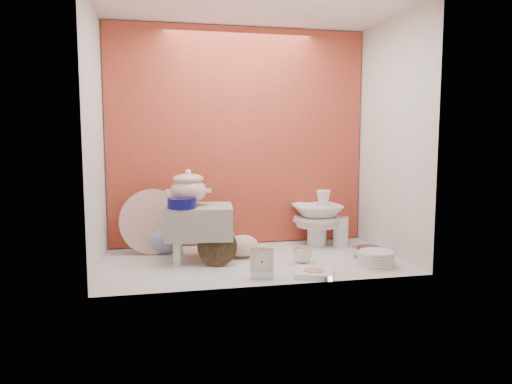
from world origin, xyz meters
TOP-DOWN VIEW (x-y plane):
  - ground at (0.00, 0.00)m, footprint 1.80×1.80m
  - niche_shell at (0.00, 0.18)m, footprint 1.86×1.03m
  - step_stool at (-0.32, 0.08)m, footprint 0.43×0.39m
  - soup_tureen at (-0.38, 0.12)m, footprint 0.29×0.29m
  - cobalt_bowl at (-0.43, 0.00)m, footprint 0.20×0.20m
  - floral_platter at (-0.60, 0.31)m, footprint 0.43×0.12m
  - blue_white_vase at (-0.52, 0.34)m, footprint 0.29×0.29m
  - lacquer_tray at (-0.23, -0.06)m, footprint 0.24×0.11m
  - mantel_clock at (-0.03, -0.37)m, footprint 0.13×0.07m
  - plush_pig at (-0.05, 0.09)m, footprint 0.28×0.20m
  - teacup_saucer at (0.27, -0.14)m, footprint 0.20×0.20m
  - gold_rim_teacup at (0.27, -0.14)m, footprint 0.11×0.11m
  - lattice_dish at (0.26, -0.38)m, footprint 0.26×0.26m
  - dinner_plate_stack at (0.67, -0.27)m, footprint 0.27×0.27m
  - crystal_bowl at (0.72, -0.08)m, footprint 0.27×0.27m
  - clear_glass_vase at (0.67, 0.25)m, footprint 0.13×0.13m
  - porcelain_tower at (0.52, 0.32)m, footprint 0.40×0.40m

SIDE VIEW (x-z plane):
  - ground at x=0.00m, z-range 0.00..0.00m
  - teacup_saucer at x=0.27m, z-range 0.00..0.01m
  - lattice_dish at x=0.26m, z-range 0.00..0.03m
  - crystal_bowl at x=0.72m, z-range 0.00..0.07m
  - dinner_plate_stack at x=0.67m, z-range 0.00..0.09m
  - gold_rim_teacup at x=0.27m, z-range 0.01..0.10m
  - plush_pig at x=-0.05m, z-range 0.00..0.15m
  - mantel_clock at x=-0.03m, z-range 0.00..0.18m
  - clear_glass_vase at x=0.67m, z-range 0.00..0.21m
  - lacquer_tray at x=-0.23m, z-range 0.00..0.23m
  - blue_white_vase at x=-0.52m, z-range 0.00..0.24m
  - step_stool at x=-0.32m, z-range 0.00..0.34m
  - porcelain_tower at x=0.52m, z-range 0.00..0.39m
  - floral_platter at x=-0.60m, z-range 0.00..0.42m
  - cobalt_bowl at x=-0.43m, z-range 0.34..0.40m
  - soup_tureen at x=-0.38m, z-range 0.34..0.56m
  - niche_shell at x=0.00m, z-range 0.17..1.70m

